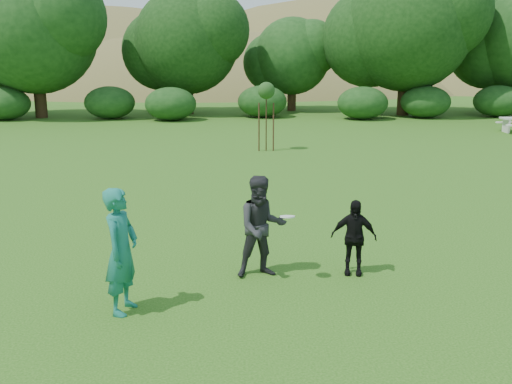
# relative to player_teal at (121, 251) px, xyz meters

# --- Properties ---
(ground) EXTENTS (120.00, 120.00, 0.00)m
(ground) POSITION_rel_player_teal_xyz_m (2.19, 0.51, -1.02)
(ground) COLOR #19470C
(ground) RESTS_ON ground
(player_teal) EXTENTS (0.64, 0.83, 2.05)m
(player_teal) POSITION_rel_player_teal_xyz_m (0.00, 0.00, 0.00)
(player_teal) COLOR #186E5E
(player_teal) RESTS_ON ground
(player_grey) EXTENTS (1.05, 0.89, 1.91)m
(player_grey) POSITION_rel_player_teal_xyz_m (2.26, 1.44, -0.07)
(player_grey) COLOR #28282A
(player_grey) RESTS_ON ground
(player_black) EXTENTS (0.89, 0.49, 1.44)m
(player_black) POSITION_rel_player_teal_xyz_m (3.97, 1.52, -0.30)
(player_black) COLOR black
(player_black) RESTS_ON ground
(frisbee) EXTENTS (0.27, 0.27, 0.07)m
(frisbee) POSITION_rel_player_teal_xyz_m (2.70, 1.10, 0.23)
(frisbee) COLOR white
(frisbee) RESTS_ON ground
(sapling) EXTENTS (0.70, 0.70, 2.85)m
(sapling) POSITION_rel_player_teal_xyz_m (2.82, 15.08, 1.40)
(sapling) COLOR #362115
(sapling) RESTS_ON ground
(hillside) EXTENTS (150.00, 72.00, 52.00)m
(hillside) POSITION_rel_player_teal_xyz_m (1.63, 68.96, -12.99)
(hillside) COLOR olive
(hillside) RESTS_ON ground
(tree_row) EXTENTS (53.92, 10.38, 9.62)m
(tree_row) POSITION_rel_player_teal_xyz_m (5.42, 29.19, 3.85)
(tree_row) COLOR #3A2616
(tree_row) RESTS_ON ground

